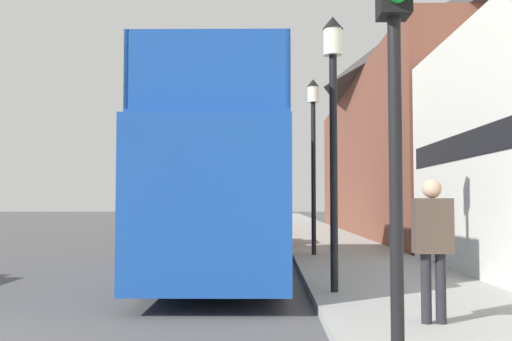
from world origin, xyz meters
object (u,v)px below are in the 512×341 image
at_px(parked_car_ahead_of_bus, 256,228).
at_px(lamp_post_nearest, 333,100).
at_px(pedestrian_nearest, 433,236).
at_px(lamp_post_second, 313,134).
at_px(tour_bus, 226,191).
at_px(traffic_signal, 395,42).

distance_m(parked_car_ahead_of_bus, lamp_post_nearest, 11.95).
xyz_separation_m(pedestrian_nearest, lamp_post_second, (-0.73, 9.58, 2.37)).
bearing_deg(tour_bus, parked_car_ahead_of_bus, 85.91).
bearing_deg(lamp_post_second, lamp_post_nearest, -91.69).
relative_size(traffic_signal, lamp_post_nearest, 0.86).
height_order(parked_car_ahead_of_bus, pedestrian_nearest, pedestrian_nearest).
relative_size(tour_bus, lamp_post_second, 1.98).
bearing_deg(parked_car_ahead_of_bus, lamp_post_second, -67.88).
bearing_deg(parked_car_ahead_of_bus, traffic_signal, -83.27).
relative_size(traffic_signal, lamp_post_second, 0.80).
bearing_deg(lamp_post_nearest, lamp_post_second, 88.31).
distance_m(pedestrian_nearest, lamp_post_nearest, 3.48).
xyz_separation_m(tour_bus, lamp_post_nearest, (2.05, -3.44, 1.46)).
height_order(traffic_signal, lamp_post_nearest, lamp_post_nearest).
xyz_separation_m(pedestrian_nearest, traffic_signal, (-0.91, -2.16, 1.87)).
height_order(parked_car_ahead_of_bus, traffic_signal, traffic_signal).
bearing_deg(pedestrian_nearest, lamp_post_nearest, 109.94).
height_order(pedestrian_nearest, traffic_signal, traffic_signal).
bearing_deg(traffic_signal, lamp_post_second, 89.12).
relative_size(pedestrian_nearest, lamp_post_nearest, 0.38).
xyz_separation_m(pedestrian_nearest, lamp_post_nearest, (-0.93, 2.58, 2.14)).
bearing_deg(traffic_signal, parked_car_ahead_of_bus, 95.44).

